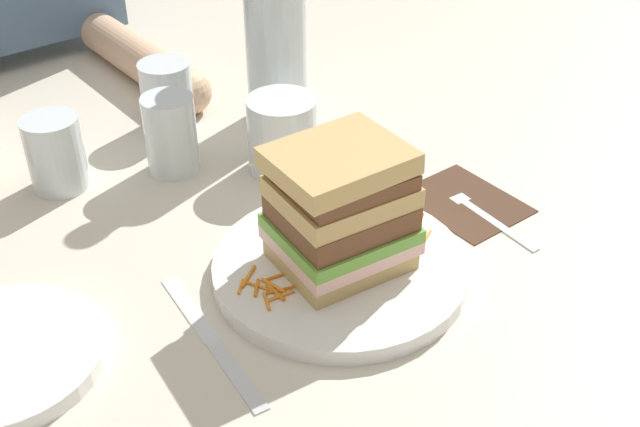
{
  "coord_description": "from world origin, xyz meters",
  "views": [
    {
      "loc": [
        -0.41,
        -0.47,
        0.5
      ],
      "look_at": [
        -0.01,
        0.03,
        0.06
      ],
      "focal_mm": 44.36,
      "sensor_mm": 36.0,
      "label": 1
    }
  ],
  "objects_px": {
    "juice_glass": "(283,138)",
    "empty_tumbler_1": "(55,153)",
    "empty_tumbler_0": "(171,134)",
    "side_plate": "(2,356)",
    "empty_tumbler_2": "(167,96)",
    "water_bottle": "(275,17)",
    "main_plate": "(339,267)",
    "napkin_dark": "(465,202)",
    "sandwich": "(340,208)",
    "fork": "(479,209)",
    "knife": "(214,342)"
  },
  "relations": [
    {
      "from": "main_plate",
      "to": "juice_glass",
      "type": "height_order",
      "value": "juice_glass"
    },
    {
      "from": "sandwich",
      "to": "juice_glass",
      "type": "distance_m",
      "value": 0.22
    },
    {
      "from": "water_bottle",
      "to": "empty_tumbler_1",
      "type": "height_order",
      "value": "water_bottle"
    },
    {
      "from": "napkin_dark",
      "to": "juice_glass",
      "type": "height_order",
      "value": "juice_glass"
    },
    {
      "from": "empty_tumbler_0",
      "to": "empty_tumbler_1",
      "type": "distance_m",
      "value": 0.13
    },
    {
      "from": "water_bottle",
      "to": "side_plate",
      "type": "bearing_deg",
      "value": -154.49
    },
    {
      "from": "main_plate",
      "to": "sandwich",
      "type": "height_order",
      "value": "sandwich"
    },
    {
      "from": "sandwich",
      "to": "water_bottle",
      "type": "xyz_separation_m",
      "value": [
        0.15,
        0.31,
        0.06
      ]
    },
    {
      "from": "water_bottle",
      "to": "empty_tumbler_1",
      "type": "distance_m",
      "value": 0.32
    },
    {
      "from": "fork",
      "to": "main_plate",
      "type": "bearing_deg",
      "value": 175.94
    },
    {
      "from": "napkin_dark",
      "to": "empty_tumbler_2",
      "type": "relative_size",
      "value": 1.41
    },
    {
      "from": "main_plate",
      "to": "water_bottle",
      "type": "xyz_separation_m",
      "value": [
        0.15,
        0.31,
        0.13
      ]
    },
    {
      "from": "knife",
      "to": "empty_tumbler_2",
      "type": "height_order",
      "value": "empty_tumbler_2"
    },
    {
      "from": "napkin_dark",
      "to": "side_plate",
      "type": "distance_m",
      "value": 0.51
    },
    {
      "from": "fork",
      "to": "knife",
      "type": "bearing_deg",
      "value": 178.81
    },
    {
      "from": "knife",
      "to": "empty_tumbler_0",
      "type": "bearing_deg",
      "value": 66.43
    },
    {
      "from": "sandwich",
      "to": "fork",
      "type": "bearing_deg",
      "value": -3.89
    },
    {
      "from": "juice_glass",
      "to": "empty_tumbler_1",
      "type": "relative_size",
      "value": 1.04
    },
    {
      "from": "fork",
      "to": "empty_tumbler_1",
      "type": "distance_m",
      "value": 0.49
    },
    {
      "from": "main_plate",
      "to": "empty_tumbler_2",
      "type": "bearing_deg",
      "value": 86.48
    },
    {
      "from": "sandwich",
      "to": "empty_tumbler_2",
      "type": "xyz_separation_m",
      "value": [
        0.02,
        0.38,
        -0.04
      ]
    },
    {
      "from": "empty_tumbler_2",
      "to": "empty_tumbler_1",
      "type": "bearing_deg",
      "value": -164.56
    },
    {
      "from": "fork",
      "to": "empty_tumbler_2",
      "type": "distance_m",
      "value": 0.43
    },
    {
      "from": "napkin_dark",
      "to": "water_bottle",
      "type": "relative_size",
      "value": 0.4
    },
    {
      "from": "empty_tumbler_0",
      "to": "empty_tumbler_1",
      "type": "height_order",
      "value": "empty_tumbler_0"
    },
    {
      "from": "juice_glass",
      "to": "napkin_dark",
      "type": "bearing_deg",
      "value": -58.54
    },
    {
      "from": "juice_glass",
      "to": "empty_tumbler_1",
      "type": "xyz_separation_m",
      "value": [
        -0.23,
        0.13,
        0.0
      ]
    },
    {
      "from": "water_bottle",
      "to": "main_plate",
      "type": "bearing_deg",
      "value": -115.98
    },
    {
      "from": "juice_glass",
      "to": "empty_tumbler_2",
      "type": "relative_size",
      "value": 1.02
    },
    {
      "from": "empty_tumbler_2",
      "to": "water_bottle",
      "type": "bearing_deg",
      "value": -28.75
    },
    {
      "from": "juice_glass",
      "to": "sandwich",
      "type": "bearing_deg",
      "value": -111.46
    },
    {
      "from": "sandwich",
      "to": "empty_tumbler_0",
      "type": "relative_size",
      "value": 1.42
    },
    {
      "from": "sandwich",
      "to": "juice_glass",
      "type": "bearing_deg",
      "value": 68.54
    },
    {
      "from": "fork",
      "to": "empty_tumbler_1",
      "type": "height_order",
      "value": "empty_tumbler_1"
    },
    {
      "from": "fork",
      "to": "side_plate",
      "type": "xyz_separation_m",
      "value": [
        -0.5,
        0.1,
        0.0
      ]
    },
    {
      "from": "juice_glass",
      "to": "main_plate",
      "type": "bearing_deg",
      "value": -111.34
    },
    {
      "from": "juice_glass",
      "to": "knife",
      "type": "bearing_deg",
      "value": -138.16
    },
    {
      "from": "water_bottle",
      "to": "side_plate",
      "type": "distance_m",
      "value": 0.53
    },
    {
      "from": "empty_tumbler_1",
      "to": "side_plate",
      "type": "distance_m",
      "value": 0.29
    },
    {
      "from": "empty_tumbler_0",
      "to": "side_plate",
      "type": "xyz_separation_m",
      "value": [
        -0.28,
        -0.19,
        -0.04
      ]
    },
    {
      "from": "empty_tumbler_0",
      "to": "empty_tumbler_2",
      "type": "relative_size",
      "value": 1.06
    },
    {
      "from": "main_plate",
      "to": "empty_tumbler_1",
      "type": "height_order",
      "value": "empty_tumbler_1"
    },
    {
      "from": "main_plate",
      "to": "empty_tumbler_0",
      "type": "relative_size",
      "value": 2.66
    },
    {
      "from": "main_plate",
      "to": "empty_tumbler_2",
      "type": "relative_size",
      "value": 2.82
    },
    {
      "from": "napkin_dark",
      "to": "empty_tumbler_1",
      "type": "height_order",
      "value": "empty_tumbler_1"
    },
    {
      "from": "juice_glass",
      "to": "empty_tumbler_2",
      "type": "distance_m",
      "value": 0.19
    },
    {
      "from": "knife",
      "to": "side_plate",
      "type": "distance_m",
      "value": 0.18
    },
    {
      "from": "napkin_dark",
      "to": "side_plate",
      "type": "height_order",
      "value": "side_plate"
    },
    {
      "from": "fork",
      "to": "water_bottle",
      "type": "xyz_separation_m",
      "value": [
        -0.04,
        0.32,
        0.14
      ]
    },
    {
      "from": "juice_glass",
      "to": "empty_tumbler_0",
      "type": "distance_m",
      "value": 0.13
    }
  ]
}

